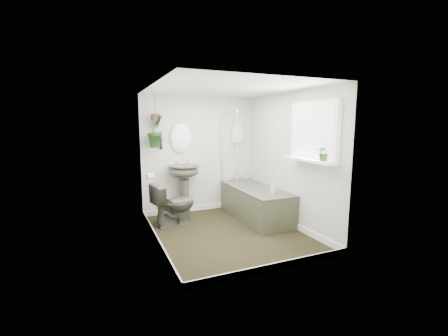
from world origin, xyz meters
name	(u,v)px	position (x,y,z in m)	size (l,w,h in m)	color
floor	(228,233)	(0.00, 0.00, -0.01)	(2.30, 2.80, 0.02)	#2B2912
ceiling	(228,88)	(0.00, 0.00, 2.31)	(2.30, 2.80, 0.02)	white
wall_back	(199,154)	(0.00, 1.41, 1.15)	(2.30, 0.02, 2.30)	silver
wall_front	(277,178)	(0.00, -1.41, 1.15)	(2.30, 0.02, 2.30)	silver
wall_left	(154,167)	(-1.16, 0.00, 1.15)	(0.02, 2.80, 2.30)	silver
wall_right	(289,160)	(1.16, 0.00, 1.15)	(0.02, 2.80, 2.30)	silver
skirting	(228,230)	(0.00, 0.00, 0.05)	(2.30, 2.80, 0.10)	white
bathtub	(256,203)	(0.80, 0.50, 0.29)	(0.72, 1.72, 0.58)	#404237
bath_screen	(229,149)	(0.47, 0.99, 1.28)	(0.04, 0.72, 1.40)	silver
shower_box	(237,134)	(0.80, 1.34, 1.55)	(0.20, 0.10, 0.35)	white
oval_mirror	(182,137)	(-0.37, 1.37, 1.50)	(0.46, 0.03, 0.62)	#B8B3A0
wall_sconce	(161,143)	(-0.77, 1.36, 1.40)	(0.04, 0.04, 0.22)	black
toilet_roll_holder	(150,176)	(-1.10, 0.70, 0.90)	(0.11, 0.11, 0.11)	white
window_recess	(314,132)	(1.09, -0.70, 1.65)	(0.08, 1.00, 0.90)	white
window_sill	(309,160)	(1.02, -0.70, 1.23)	(0.18, 1.00, 0.04)	white
window_blinds	(311,132)	(1.04, -0.70, 1.65)	(0.01, 0.86, 0.76)	white
toilet	(174,204)	(-0.71, 0.73, 0.38)	(0.42, 0.74, 0.76)	#404237
pedestal_sink	(185,190)	(-0.37, 1.23, 0.49)	(0.58, 0.49, 0.98)	#404237
sill_plant	(324,152)	(1.05, -0.99, 1.37)	(0.22, 0.19, 0.24)	black
hanging_plant	(156,131)	(-0.88, 1.25, 1.63)	(0.33, 0.27, 0.60)	black
soap_bottle	(274,189)	(0.84, -0.03, 0.67)	(0.08, 0.08, 0.18)	black
hanging_pot	(156,118)	(-0.88, 1.25, 1.87)	(0.16, 0.16, 0.12)	#452C23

